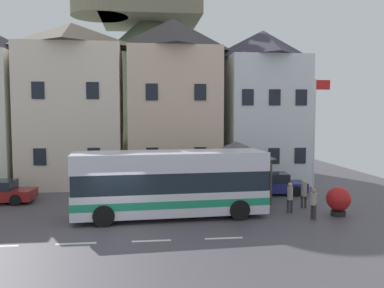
{
  "coord_description": "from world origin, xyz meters",
  "views": [
    {
      "loc": [
        1.2,
        -18.71,
        5.26
      ],
      "look_at": [
        3.96,
        4.8,
        3.41
      ],
      "focal_mm": 39.06,
      "sensor_mm": 36.0,
      "label": 1
    }
  ],
  "objects_px": {
    "flagpole": "(316,130)",
    "harbour_buoy": "(339,200)",
    "townhouse_01": "(73,105)",
    "bus_shelter": "(236,151)",
    "pedestrian_01": "(237,189)",
    "townhouse_02": "(173,102)",
    "transit_bus": "(170,184)",
    "pedestrian_02": "(290,195)",
    "townhouse_03": "(262,107)",
    "hilltop_castle": "(150,81)",
    "parked_car_01": "(268,184)",
    "pedestrian_03": "(304,192)",
    "public_bench": "(199,186)",
    "pedestrian_00": "(314,202)"
  },
  "relations": [
    {
      "from": "townhouse_01",
      "to": "transit_bus",
      "type": "height_order",
      "value": "townhouse_01"
    },
    {
      "from": "pedestrian_00",
      "to": "townhouse_03",
      "type": "bearing_deg",
      "value": 86.54
    },
    {
      "from": "hilltop_castle",
      "to": "pedestrian_00",
      "type": "bearing_deg",
      "value": -75.12
    },
    {
      "from": "flagpole",
      "to": "harbour_buoy",
      "type": "distance_m",
      "value": 5.08
    },
    {
      "from": "harbour_buoy",
      "to": "public_bench",
      "type": "bearing_deg",
      "value": 133.57
    },
    {
      "from": "pedestrian_02",
      "to": "bus_shelter",
      "type": "bearing_deg",
      "value": 121.07
    },
    {
      "from": "townhouse_02",
      "to": "pedestrian_00",
      "type": "relative_size",
      "value": 7.84
    },
    {
      "from": "transit_bus",
      "to": "harbour_buoy",
      "type": "distance_m",
      "value": 8.54
    },
    {
      "from": "townhouse_03",
      "to": "transit_bus",
      "type": "distance_m",
      "value": 13.36
    },
    {
      "from": "townhouse_02",
      "to": "transit_bus",
      "type": "height_order",
      "value": "townhouse_02"
    },
    {
      "from": "pedestrian_03",
      "to": "townhouse_03",
      "type": "bearing_deg",
      "value": 88.42
    },
    {
      "from": "parked_car_01",
      "to": "harbour_buoy",
      "type": "distance_m",
      "value": 6.1
    },
    {
      "from": "hilltop_castle",
      "to": "pedestrian_00",
      "type": "height_order",
      "value": "hilltop_castle"
    },
    {
      "from": "townhouse_01",
      "to": "bus_shelter",
      "type": "height_order",
      "value": "townhouse_01"
    },
    {
      "from": "townhouse_02",
      "to": "public_bench",
      "type": "distance_m",
      "value": 7.15
    },
    {
      "from": "transit_bus",
      "to": "pedestrian_02",
      "type": "distance_m",
      "value": 6.28
    },
    {
      "from": "townhouse_01",
      "to": "harbour_buoy",
      "type": "height_order",
      "value": "townhouse_01"
    },
    {
      "from": "pedestrian_00",
      "to": "pedestrian_02",
      "type": "height_order",
      "value": "pedestrian_02"
    },
    {
      "from": "townhouse_03",
      "to": "transit_bus",
      "type": "bearing_deg",
      "value": -126.66
    },
    {
      "from": "hilltop_castle",
      "to": "pedestrian_02",
      "type": "distance_m",
      "value": 28.46
    },
    {
      "from": "hilltop_castle",
      "to": "parked_car_01",
      "type": "height_order",
      "value": "hilltop_castle"
    },
    {
      "from": "pedestrian_00",
      "to": "flagpole",
      "type": "height_order",
      "value": "flagpole"
    },
    {
      "from": "pedestrian_03",
      "to": "hilltop_castle",
      "type": "bearing_deg",
      "value": 107.11
    },
    {
      "from": "townhouse_03",
      "to": "pedestrian_01",
      "type": "xyz_separation_m",
      "value": [
        -3.7,
        -7.95,
        -4.75
      ]
    },
    {
      "from": "pedestrian_01",
      "to": "harbour_buoy",
      "type": "relative_size",
      "value": 1.04
    },
    {
      "from": "bus_shelter",
      "to": "flagpole",
      "type": "bearing_deg",
      "value": -6.55
    },
    {
      "from": "harbour_buoy",
      "to": "pedestrian_02",
      "type": "bearing_deg",
      "value": 158.84
    },
    {
      "from": "townhouse_02",
      "to": "townhouse_03",
      "type": "xyz_separation_m",
      "value": [
        6.73,
        0.07,
        -0.34
      ]
    },
    {
      "from": "townhouse_01",
      "to": "pedestrian_01",
      "type": "relative_size",
      "value": 7.4
    },
    {
      "from": "townhouse_03",
      "to": "bus_shelter",
      "type": "distance_m",
      "value": 7.94
    },
    {
      "from": "townhouse_01",
      "to": "pedestrian_00",
      "type": "height_order",
      "value": "townhouse_01"
    },
    {
      "from": "townhouse_01",
      "to": "pedestrian_02",
      "type": "relative_size",
      "value": 7.19
    },
    {
      "from": "pedestrian_03",
      "to": "flagpole",
      "type": "bearing_deg",
      "value": 54.27
    },
    {
      "from": "bus_shelter",
      "to": "public_bench",
      "type": "bearing_deg",
      "value": 130.81
    },
    {
      "from": "flagpole",
      "to": "harbour_buoy",
      "type": "bearing_deg",
      "value": -95.12
    },
    {
      "from": "pedestrian_02",
      "to": "harbour_buoy",
      "type": "relative_size",
      "value": 1.07
    },
    {
      "from": "townhouse_01",
      "to": "pedestrian_00",
      "type": "relative_size",
      "value": 7.5
    },
    {
      "from": "public_bench",
      "to": "flagpole",
      "type": "bearing_deg",
      "value": -22.46
    },
    {
      "from": "pedestrian_02",
      "to": "townhouse_03",
      "type": "bearing_deg",
      "value": 82.21
    },
    {
      "from": "townhouse_01",
      "to": "public_bench",
      "type": "bearing_deg",
      "value": -25.58
    },
    {
      "from": "townhouse_01",
      "to": "townhouse_02",
      "type": "bearing_deg",
      "value": 2.38
    },
    {
      "from": "transit_bus",
      "to": "public_bench",
      "type": "height_order",
      "value": "transit_bus"
    },
    {
      "from": "pedestrian_02",
      "to": "townhouse_01",
      "type": "bearing_deg",
      "value": 142.03
    },
    {
      "from": "bus_shelter",
      "to": "public_bench",
      "type": "distance_m",
      "value": 3.78
    },
    {
      "from": "townhouse_02",
      "to": "pedestrian_03",
      "type": "height_order",
      "value": "townhouse_02"
    },
    {
      "from": "townhouse_03",
      "to": "bus_shelter",
      "type": "height_order",
      "value": "townhouse_03"
    },
    {
      "from": "pedestrian_02",
      "to": "pedestrian_03",
      "type": "height_order",
      "value": "pedestrian_02"
    },
    {
      "from": "townhouse_03",
      "to": "pedestrian_01",
      "type": "height_order",
      "value": "townhouse_03"
    },
    {
      "from": "townhouse_01",
      "to": "parked_car_01",
      "type": "distance_m",
      "value": 14.6
    },
    {
      "from": "townhouse_01",
      "to": "flagpole",
      "type": "xyz_separation_m",
      "value": [
        15.05,
        -6.78,
        -1.56
      ]
    }
  ]
}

